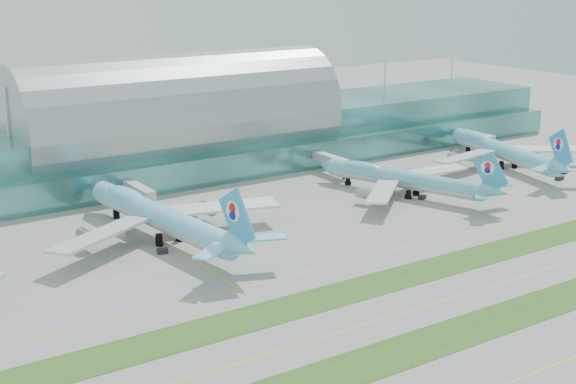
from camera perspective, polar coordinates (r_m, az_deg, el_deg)
ground at (r=198.79m, az=8.86°, el=-6.09°), size 700.00×700.00×0.00m
terminal at (r=298.31m, az=-7.89°, el=4.17°), size 340.00×69.10×36.00m
grass_strip_near at (r=180.94m, az=14.88°, el=-8.70°), size 420.00×12.00×0.08m
grass_strip_far at (r=200.14m, az=8.47°, el=-5.91°), size 420.00×12.00×0.08m
taxiline_b at (r=189.56m, az=11.72°, el=-7.35°), size 420.00×0.35×0.01m
taxiline_c at (r=211.42m, az=5.58°, el=-4.62°), size 420.00×0.35×0.01m
taxiline_d at (r=227.85m, az=2.09°, el=-3.03°), size 420.00×0.35×0.01m
airliner_b at (r=224.66m, az=-9.13°, el=-1.64°), size 71.69×81.87×22.54m
airliner_c at (r=267.78m, az=8.12°, el=1.00°), size 57.41×66.80×19.01m
airliner_d at (r=315.11m, az=14.99°, el=2.93°), size 64.09×73.88×20.56m
gse_c at (r=215.16m, az=-8.92°, el=-4.17°), size 3.21×2.23×1.45m
gse_d at (r=222.11m, az=-4.64°, el=-3.34°), size 3.83×2.45×1.71m
gse_e at (r=260.40m, az=6.50°, el=-0.55°), size 4.11×2.78×1.38m
gse_f at (r=265.60m, az=9.52°, el=-0.35°), size 3.48×2.63×1.29m
gse_g at (r=301.23m, az=18.74°, el=0.95°), size 3.20×1.76×1.42m
gse_h at (r=311.55m, az=19.03°, el=1.40°), size 3.60×2.60×1.51m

